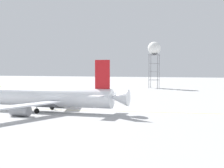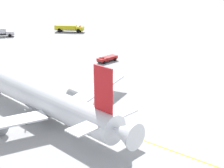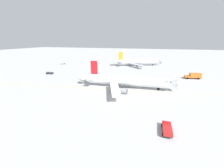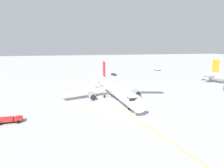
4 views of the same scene
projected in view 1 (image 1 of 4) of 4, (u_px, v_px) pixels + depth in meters
name	position (u px, v px, depth m)	size (l,w,h in m)	color
ground_plane	(50.00, 111.00, 70.90)	(600.00, 600.00, 0.00)	#B2B2B2
airliner_main	(40.00, 98.00, 71.12)	(40.98, 37.79, 11.31)	white
ops_pickup_truck	(47.00, 95.00, 104.71)	(2.46, 5.76, 1.41)	#232326
radar_tower	(154.00, 50.00, 156.21)	(6.26, 6.26, 22.66)	slate
taxiway_centreline	(36.00, 109.00, 74.90)	(135.62, 19.97, 0.01)	yellow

